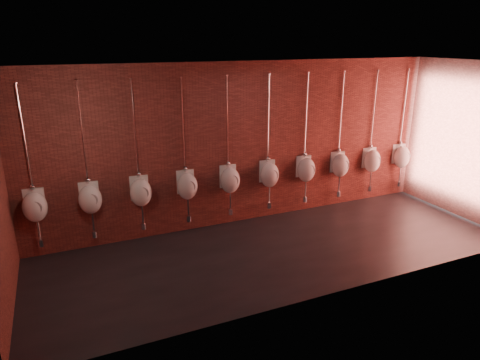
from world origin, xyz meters
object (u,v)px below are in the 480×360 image
(urinal_0, at_px, (35,206))
(urinal_2, at_px, (141,192))
(urinal_1, at_px, (90,199))
(urinal_7, at_px, (340,165))
(urinal_9, at_px, (402,156))
(urinal_3, at_px, (187,185))
(urinal_6, at_px, (306,169))
(urinal_5, at_px, (269,174))
(urinal_4, at_px, (230,180))
(urinal_8, at_px, (372,160))

(urinal_0, distance_m, urinal_2, 1.74)
(urinal_1, relative_size, urinal_7, 1.00)
(urinal_1, xyz_separation_m, urinal_9, (6.94, 0.00, 0.00))
(urinal_9, bearing_deg, urinal_3, 180.00)
(urinal_6, bearing_deg, urinal_5, 180.00)
(urinal_4, distance_m, urinal_9, 4.34)
(urinal_2, relative_size, urinal_9, 1.00)
(urinal_6, bearing_deg, urinal_9, 0.00)
(urinal_0, relative_size, urinal_2, 1.00)
(urinal_0, distance_m, urinal_8, 6.94)
(urinal_3, relative_size, urinal_4, 1.00)
(urinal_1, relative_size, urinal_9, 1.00)
(urinal_3, height_order, urinal_5, same)
(urinal_1, height_order, urinal_7, same)
(urinal_9, bearing_deg, urinal_4, 180.00)
(urinal_5, distance_m, urinal_6, 0.87)
(urinal_8, bearing_deg, urinal_6, 180.00)
(urinal_4, relative_size, urinal_8, 1.00)
(urinal_0, relative_size, urinal_8, 1.00)
(urinal_7, bearing_deg, urinal_9, 0.00)
(urinal_0, bearing_deg, urinal_2, 0.00)
(urinal_3, height_order, urinal_8, same)
(urinal_2, xyz_separation_m, urinal_3, (0.87, 0.00, 0.00))
(urinal_2, height_order, urinal_5, same)
(urinal_5, bearing_deg, urinal_7, 0.00)
(urinal_4, distance_m, urinal_8, 3.47)
(urinal_1, relative_size, urinal_5, 1.00)
(urinal_1, height_order, urinal_6, same)
(urinal_0, bearing_deg, urinal_8, 0.00)
(urinal_2, distance_m, urinal_3, 0.87)
(urinal_0, xyz_separation_m, urinal_8, (6.94, 0.00, 0.00))
(urinal_7, bearing_deg, urinal_4, 180.00)
(urinal_0, relative_size, urinal_4, 1.00)
(urinal_0, xyz_separation_m, urinal_9, (7.81, 0.00, 0.00))
(urinal_9, bearing_deg, urinal_1, 180.00)
(urinal_6, bearing_deg, urinal_3, 180.00)
(urinal_4, bearing_deg, urinal_0, 180.00)
(urinal_2, relative_size, urinal_8, 1.00)
(urinal_6, height_order, urinal_7, same)
(urinal_6, bearing_deg, urinal_8, 0.00)
(urinal_0, height_order, urinal_9, same)
(urinal_8, bearing_deg, urinal_0, 180.00)
(urinal_1, distance_m, urinal_2, 0.87)
(urinal_5, bearing_deg, urinal_4, 180.00)
(urinal_3, bearing_deg, urinal_5, 0.00)
(urinal_0, bearing_deg, urinal_6, 0.00)
(urinal_3, relative_size, urinal_7, 1.00)
(urinal_3, distance_m, urinal_9, 5.21)
(urinal_4, relative_size, urinal_6, 1.00)
(urinal_4, height_order, urinal_6, same)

